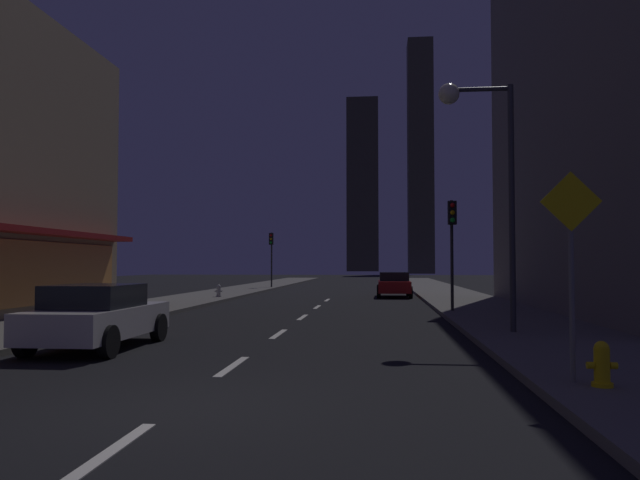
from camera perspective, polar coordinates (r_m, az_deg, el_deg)
ground_plane at (r=40.05m, az=1.65°, el=-5.09°), size 78.00×136.00×0.10m
sidewalk_right at (r=40.18m, az=11.70°, el=-4.86°), size 4.00×76.00×0.15m
sidewalk_left at (r=41.12m, az=-8.16°, el=-4.82°), size 4.00×76.00×0.15m
lane_marking_center at (r=19.20m, az=-2.64°, el=-7.97°), size 0.16×28.20×0.01m
skyscraper_distant_tall at (r=165.63m, az=4.05°, el=5.19°), size 8.53×6.79×46.95m
skyscraper_distant_mid at (r=127.22m, az=9.45°, el=7.74°), size 5.12×5.94×48.02m
car_parked_near at (r=14.61m, az=-20.23°, el=-6.73°), size 1.98×4.24×1.45m
car_parked_far at (r=35.32m, az=6.99°, el=-4.17°), size 1.98×4.24×1.45m
fire_hydrant_yellow_near at (r=9.73m, az=25.04°, el=-10.66°), size 0.42×0.30×0.65m
fire_hydrant_far_left at (r=33.19m, az=-9.54°, el=-4.77°), size 0.42×0.30×0.65m
traffic_light_near_right at (r=23.46m, az=12.35°, el=0.90°), size 0.32×0.48×4.20m
traffic_light_far_left at (r=46.61m, az=-4.61°, el=-0.71°), size 0.32×0.48×4.20m
street_lamp_right at (r=16.71m, az=14.78°, el=8.68°), size 1.96×0.56×6.58m
pedestrian_crossing_sign at (r=9.83m, az=22.62°, el=-1.47°), size 0.91×0.08×3.15m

